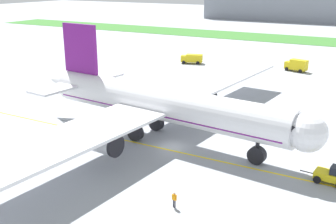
{
  "coord_description": "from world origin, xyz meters",
  "views": [
    {
      "loc": [
        25.95,
        -47.36,
        22.76
      ],
      "look_at": [
        -3.0,
        4.46,
        3.45
      ],
      "focal_mm": 44.1,
      "sensor_mm": 36.0,
      "label": 1
    }
  ],
  "objects_px": {
    "airliner_foreground": "(159,104)",
    "pushback_tug": "(332,175)",
    "service_truck_fuel_bowser": "(296,65)",
    "ground_crew_wingwalker_port": "(174,198)",
    "service_truck_baggage_loader": "(192,58)"
  },
  "relations": [
    {
      "from": "airliner_foreground",
      "to": "pushback_tug",
      "type": "xyz_separation_m",
      "value": [
        24.62,
        -2.37,
        -4.41
      ]
    },
    {
      "from": "pushback_tug",
      "to": "service_truck_baggage_loader",
      "type": "bearing_deg",
      "value": 129.08
    },
    {
      "from": "pushback_tug",
      "to": "service_truck_fuel_bowser",
      "type": "distance_m",
      "value": 62.29
    },
    {
      "from": "airliner_foreground",
      "to": "pushback_tug",
      "type": "distance_m",
      "value": 25.13
    },
    {
      "from": "service_truck_fuel_bowser",
      "to": "airliner_foreground",
      "type": "bearing_deg",
      "value": -97.04
    },
    {
      "from": "pushback_tug",
      "to": "service_truck_fuel_bowser",
      "type": "xyz_separation_m",
      "value": [
        -17.53,
        59.77,
        0.64
      ]
    },
    {
      "from": "ground_crew_wingwalker_port",
      "to": "service_truck_baggage_loader",
      "type": "distance_m",
      "value": 76.53
    },
    {
      "from": "ground_crew_wingwalker_port",
      "to": "airliner_foreground",
      "type": "bearing_deg",
      "value": 124.9
    },
    {
      "from": "pushback_tug",
      "to": "service_truck_baggage_loader",
      "type": "relative_size",
      "value": 0.87
    },
    {
      "from": "pushback_tug",
      "to": "service_truck_fuel_bowser",
      "type": "height_order",
      "value": "service_truck_fuel_bowser"
    },
    {
      "from": "airliner_foreground",
      "to": "service_truck_fuel_bowser",
      "type": "distance_m",
      "value": 57.95
    },
    {
      "from": "service_truck_fuel_bowser",
      "to": "ground_crew_wingwalker_port",
      "type": "bearing_deg",
      "value": -86.81
    },
    {
      "from": "airliner_foreground",
      "to": "service_truck_baggage_loader",
      "type": "bearing_deg",
      "value": 111.2
    },
    {
      "from": "airliner_foreground",
      "to": "service_truck_fuel_bowser",
      "type": "xyz_separation_m",
      "value": [
        7.09,
        57.39,
        -3.77
      ]
    },
    {
      "from": "airliner_foreground",
      "to": "ground_crew_wingwalker_port",
      "type": "bearing_deg",
      "value": -55.1
    }
  ]
}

